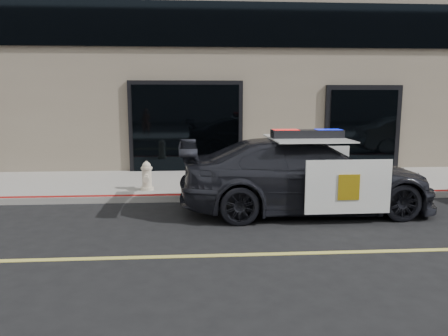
{
  "coord_description": "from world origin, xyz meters",
  "views": [
    {
      "loc": [
        -0.79,
        -6.38,
        2.44
      ],
      "look_at": [
        -0.18,
        2.2,
        1.0
      ],
      "focal_mm": 35.0,
      "sensor_mm": 36.0,
      "label": 1
    }
  ],
  "objects": [
    {
      "name": "fire_hydrant",
      "position": [
        -1.93,
        4.17,
        0.48
      ],
      "size": [
        0.32,
        0.45,
        0.71
      ],
      "color": "beige",
      "rests_on": "sidewalk_n"
    },
    {
      "name": "sidewalk_n",
      "position": [
        0.0,
        5.25,
        0.07
      ],
      "size": [
        60.0,
        3.5,
        0.15
      ],
      "primitive_type": "cube",
      "color": "gray",
      "rests_on": "ground"
    },
    {
      "name": "police_car",
      "position": [
        1.57,
        2.51,
        0.78
      ],
      "size": [
        2.49,
        5.36,
        1.74
      ],
      "color": "black",
      "rests_on": "ground"
    },
    {
      "name": "ground",
      "position": [
        0.0,
        0.0,
        0.0
      ],
      "size": [
        120.0,
        120.0,
        0.0
      ],
      "primitive_type": "plane",
      "color": "black",
      "rests_on": "ground"
    }
  ]
}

